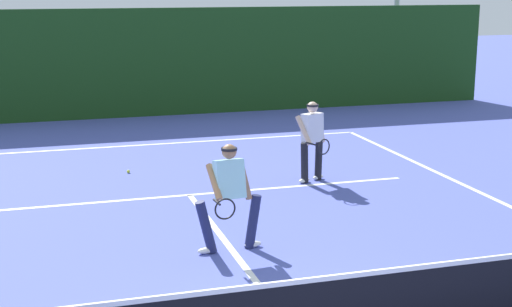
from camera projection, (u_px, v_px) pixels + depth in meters
The scene contains 7 objects.
court_line_baseline_far at pixel (151, 144), 17.47m from camera, with size 10.12×0.10×0.01m, color white.
court_line_service at pixel (190, 195), 13.35m from camera, with size 8.25×0.10×0.01m, color white.
court_line_centre at pixel (237, 257), 10.35m from camera, with size 0.10×6.40×0.01m, color white.
player_near at pixel (229, 193), 10.40m from camera, with size 0.99×0.88×1.55m.
player_far at pixel (312, 138), 14.08m from camera, with size 0.65×0.90×1.53m.
tennis_ball at pixel (128, 171), 14.87m from camera, with size 0.07×0.07×0.07m, color #D1E033.
back_fence_windscreen at pixel (128, 63), 20.70m from camera, with size 22.02×0.12×3.01m, color #1A4017.
Camera 1 is at (-2.55, -6.23, 3.72)m, focal length 52.52 mm.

